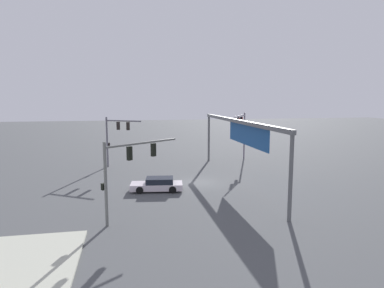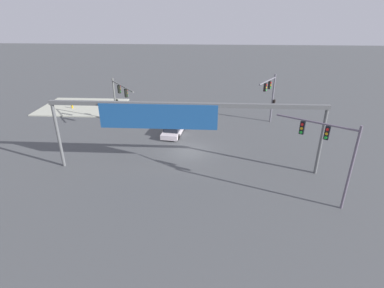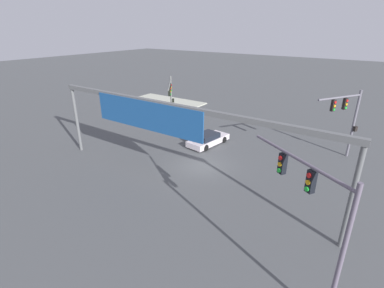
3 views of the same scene
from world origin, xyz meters
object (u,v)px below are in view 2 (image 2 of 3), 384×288
sedan_car_approaching (173,130)px  traffic_signal_cross_street (330,146)px  fire_hydrant_on_curb (72,106)px  traffic_signal_opposite_side (270,92)px  traffic_signal_near_corner (119,94)px

sedan_car_approaching → traffic_signal_cross_street: bearing=-127.0°
sedan_car_approaching → fire_hydrant_on_curb: sedan_car_approaching is taller
traffic_signal_opposite_side → traffic_signal_cross_street: size_ratio=0.95×
traffic_signal_cross_street → traffic_signal_opposite_side: bearing=-53.4°
traffic_signal_near_corner → fire_hydrant_on_curb: traffic_signal_near_corner is taller
traffic_signal_opposite_side → traffic_signal_near_corner: bearing=-54.3°
traffic_signal_opposite_side → fire_hydrant_on_curb: size_ratio=8.57×
traffic_signal_near_corner → traffic_signal_opposite_side: size_ratio=0.91×
traffic_signal_near_corner → sedan_car_approaching: bearing=31.9°
traffic_signal_near_corner → traffic_signal_cross_street: 24.47m
traffic_signal_cross_street → fire_hydrant_on_curb: 35.33m
traffic_signal_near_corner → fire_hydrant_on_curb: (8.89, -5.85, -3.43)m
traffic_signal_near_corner → sedan_car_approaching: 8.03m
traffic_signal_opposite_side → fire_hydrant_on_curb: 27.67m
traffic_signal_near_corner → sedan_car_approaching: (-6.80, 2.66, -3.34)m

